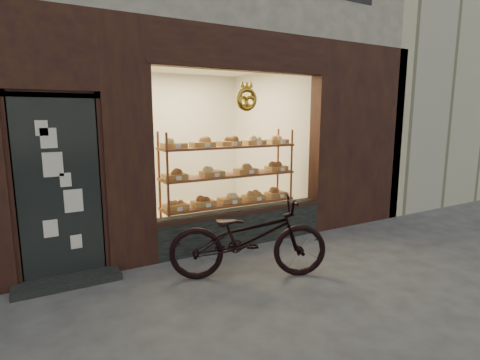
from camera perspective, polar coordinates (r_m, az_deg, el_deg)
ground at (r=3.95m, az=10.78°, el=-19.59°), size 90.00×90.00×0.00m
neighbor_right at (r=14.60m, az=27.31°, el=18.90°), size 12.00×7.00×9.00m
display_shelf at (r=5.91m, az=-1.64°, el=-0.48°), size 2.20×0.45×1.70m
bicycle at (r=4.50m, az=1.31°, el=-8.76°), size 1.98×1.37×0.99m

